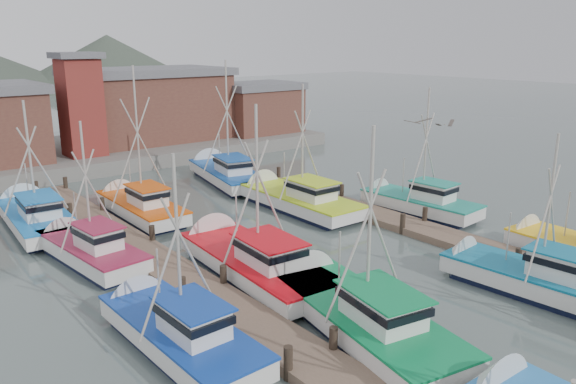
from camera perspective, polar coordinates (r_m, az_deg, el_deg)
ground at (r=25.48m, az=11.44°, el=-9.93°), size 260.00×260.00×0.00m
dock_left at (r=23.96m, az=-7.35°, el=-10.86°), size 2.30×46.00×1.50m
dock_right at (r=32.86m, az=13.92°, el=-3.87°), size 2.30×46.00×1.50m
quay at (r=55.46m, az=-19.25°, el=3.84°), size 44.00×16.00×1.20m
shed_center at (r=57.12m, az=-13.91°, el=8.70°), size 14.84×9.54×6.90m
shed_right at (r=60.20m, az=-3.01°, el=8.61°), size 8.48×6.36×5.20m
lookout_tower at (r=50.37m, az=-20.31°, el=8.39°), size 3.60×3.60×8.50m
boat_4 at (r=21.96m, az=6.72°, el=-12.02°), size 4.76×10.23×8.81m
boat_5 at (r=26.89m, az=22.93°, el=-7.93°), size 3.27×8.67×7.77m
boat_6 at (r=21.05m, az=-11.55°, el=-13.51°), size 3.27×8.51×7.86m
boat_8 at (r=26.66m, az=-3.96°, el=-6.89°), size 3.89×10.38×9.00m
boat_9 at (r=36.60m, az=0.66°, el=-0.69°), size 3.71×9.95×9.03m
boat_10 at (r=29.66m, az=-19.75°, el=-5.46°), size 3.25×8.20×7.70m
boat_11 at (r=36.77m, az=12.63°, el=-0.99°), size 3.47×8.39×8.61m
boat_12 at (r=36.27m, az=-14.98°, el=-1.36°), size 3.94×8.67×10.00m
boat_13 at (r=44.02m, az=-6.42°, el=1.95°), size 5.10×10.54×10.24m
boat_14 at (r=36.30m, az=-24.35°, el=-2.21°), size 3.56×9.74×8.36m
gull_near at (r=22.61m, az=15.65°, el=6.63°), size 1.52×0.66×0.24m
gull_far at (r=25.16m, az=13.07°, el=6.97°), size 1.53×0.66×0.24m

